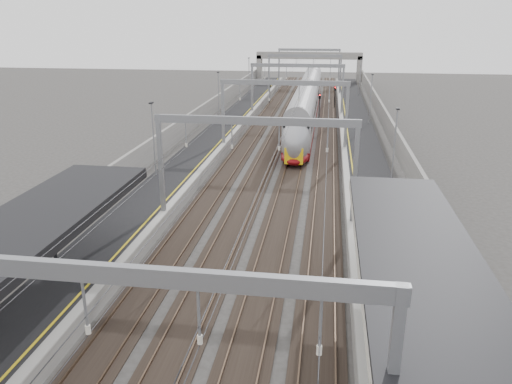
% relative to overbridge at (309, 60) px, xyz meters
% --- Properties ---
extents(platform_left, '(4.00, 120.00, 1.00)m').
position_rel_overbridge_xyz_m(platform_left, '(-8.00, -55.00, -4.81)').
color(platform_left, black).
rests_on(platform_left, ground).
extents(platform_right, '(4.00, 120.00, 1.00)m').
position_rel_overbridge_xyz_m(platform_right, '(8.00, -55.00, -4.81)').
color(platform_right, black).
rests_on(platform_right, ground).
extents(tracks, '(11.40, 140.00, 0.20)m').
position_rel_overbridge_xyz_m(tracks, '(0.00, -55.00, -5.26)').
color(tracks, black).
rests_on(tracks, ground).
extents(overhead_line, '(13.00, 140.00, 6.60)m').
position_rel_overbridge_xyz_m(overhead_line, '(0.00, -48.38, 0.83)').
color(overhead_line, gray).
rests_on(overhead_line, platform_left).
extents(canopy_right, '(4.40, 30.00, 4.24)m').
position_rel_overbridge_xyz_m(canopy_right, '(8.03, -97.01, -0.22)').
color(canopy_right, black).
rests_on(canopy_right, platform_right).
extents(overbridge, '(22.00, 2.20, 6.90)m').
position_rel_overbridge_xyz_m(overbridge, '(0.00, 0.00, 0.00)').
color(overbridge, slate).
rests_on(overbridge, ground).
extents(wall_left, '(0.30, 120.00, 3.20)m').
position_rel_overbridge_xyz_m(wall_left, '(-11.20, -55.00, -3.71)').
color(wall_left, slate).
rests_on(wall_left, ground).
extents(wall_right, '(0.30, 120.00, 3.20)m').
position_rel_overbridge_xyz_m(wall_right, '(11.20, -55.00, -3.71)').
color(wall_right, slate).
rests_on(wall_right, ground).
extents(train, '(2.77, 50.48, 4.38)m').
position_rel_overbridge_xyz_m(train, '(1.50, -40.18, -3.17)').
color(train, maroon).
rests_on(train, ground).
extents(signal_green, '(0.32, 0.32, 3.48)m').
position_rel_overbridge_xyz_m(signal_green, '(-5.20, -25.95, -2.89)').
color(signal_green, black).
rests_on(signal_green, ground).
extents(signal_red_near, '(0.32, 0.32, 3.48)m').
position_rel_overbridge_xyz_m(signal_red_near, '(3.20, -37.05, -2.89)').
color(signal_red_near, black).
rests_on(signal_red_near, ground).
extents(signal_red_far, '(0.32, 0.32, 3.48)m').
position_rel_overbridge_xyz_m(signal_red_far, '(5.40, -28.20, -2.89)').
color(signal_red_far, black).
rests_on(signal_red_far, ground).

